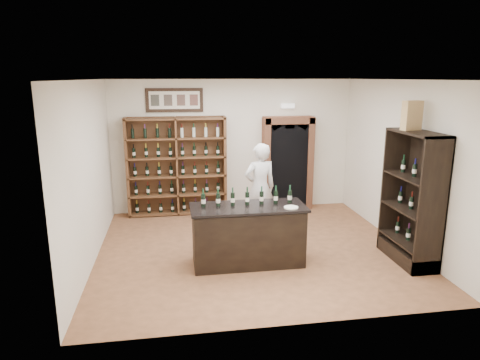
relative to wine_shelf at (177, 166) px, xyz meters
The scene contains 21 objects.
floor 2.89m from the wine_shelf, 60.87° to the right, with size 5.50×5.50×0.00m, color #925B3A.
ceiling 3.28m from the wine_shelf, 60.87° to the right, with size 5.50×5.50×0.00m, color white.
wall_back 1.37m from the wine_shelf, ahead, with size 5.50×0.04×3.00m, color silver.
wall_left 2.78m from the wine_shelf, 121.86° to the right, with size 0.04×5.00×3.00m, color silver.
wall_right 4.69m from the wine_shelf, 29.94° to the right, with size 0.04×5.00×3.00m, color silver.
wine_shelf is the anchor object (origin of this frame).
framed_picture 1.46m from the wine_shelf, 90.00° to the left, with size 1.25×0.04×0.52m, color black.
arched_doorway 2.55m from the wine_shelf, ahead, with size 1.17×0.35×2.17m.
emergency_light 2.86m from the wine_shelf, ahead, with size 0.30×0.10×0.10m, color white.
tasting_counter 3.19m from the wine_shelf, 69.44° to the right, with size 1.88×0.78×1.00m.
counter_bottle_0 2.87m from the wine_shelf, 82.39° to the right, with size 0.07×0.07×0.30m.
counter_bottle_1 2.91m from the wine_shelf, 77.70° to the right, with size 0.07×0.07×0.30m.
counter_bottle_2 2.97m from the wine_shelf, 73.17° to the right, with size 0.07×0.07×0.30m.
counter_bottle_3 3.05m from the wine_shelf, 68.85° to the right, with size 0.07×0.07×0.30m.
counter_bottle_4 3.14m from the wine_shelf, 64.76° to the right, with size 0.07×0.07×0.30m.
counter_bottle_5 3.25m from the wine_shelf, 60.93° to the right, with size 0.07×0.07×0.30m.
counter_bottle_6 3.38m from the wine_shelf, 57.37° to the right, with size 0.07×0.07×0.30m.
side_cabinet 5.02m from the wine_shelf, 40.21° to the right, with size 0.48×1.20×2.20m.
shopkeeper 2.15m from the wine_shelf, 41.44° to the right, with size 0.65×0.43×1.79m, color silver.
plate 3.60m from the wine_shelf, 60.74° to the right, with size 0.23×0.23×0.02m, color silver.
wine_crate 5.02m from the wine_shelf, 38.90° to the right, with size 0.34×0.14×0.47m, color tan.
Camera 1 is at (-1.38, -7.14, 3.04)m, focal length 32.00 mm.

